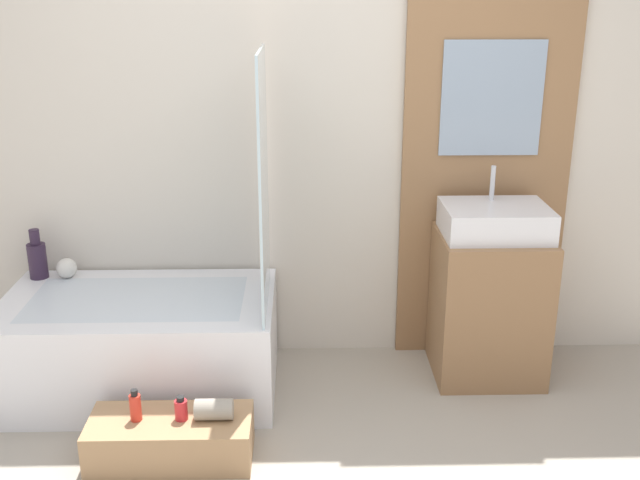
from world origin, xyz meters
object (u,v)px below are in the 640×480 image
Objects in this scene: vase_tall_dark at (37,258)px; vase_round_light at (67,268)px; wooden_step_bench at (171,439)px; sink at (495,221)px; bottle_soap_primary at (135,407)px; bathtub at (141,344)px; bottle_soap_secondary at (181,409)px.

vase_tall_dark is 0.16m from vase_round_light.
wooden_step_bench is 1.35× the size of sink.
bottle_soap_primary is (-0.14, -0.00, 0.16)m from wooden_step_bench.
vase_tall_dark is at bearing 152.74° from bathtub.
bathtub is 1.85m from sink.
bottle_soap_secondary is (0.05, 0.00, 0.14)m from wooden_step_bench.
wooden_step_bench is 0.21m from bottle_soap_primary.
vase_round_light is (-2.17, 0.16, -0.29)m from sink.
sink reaches higher than vase_round_light.
wooden_step_bench is at bearing -48.08° from vase_tall_dark.
bottle_soap_secondary is (0.29, -0.60, -0.01)m from bathtub.
bottle_soap_secondary is at bearing 0.00° from wooden_step_bench.
vase_tall_dark reaches higher than vase_round_light.
wooden_step_bench is 6.66× the size of vase_round_light.
bottle_soap_secondary is at bearing -46.28° from vase_tall_dark.
vase_tall_dark is (-0.80, 0.89, 0.50)m from wooden_step_bench.
vase_tall_dark is 1.28m from bottle_soap_secondary.
sink is at bearing -4.20° from vase_round_light.
bathtub is 5.06× the size of vase_tall_dark.
vase_tall_dark reaches higher than wooden_step_bench.
bottle_soap_primary reaches higher than bottle_soap_secondary.
vase_tall_dark is at bearing 131.92° from wooden_step_bench.
bottle_soap_secondary is (-1.46, -0.72, -0.59)m from sink.
bathtub is 0.61m from bottle_soap_primary.
vase_round_light is 0.96× the size of bottle_soap_secondary.
vase_round_light reaches higher than wooden_step_bench.
bottle_soap_primary is (0.10, -0.60, 0.01)m from bathtub.
bottle_soap_primary is at bearing -59.81° from vase_round_light.
bathtub is 0.66m from wooden_step_bench.
bathtub is at bearing -27.26° from vase_tall_dark.
sink is 2.19m from vase_round_light.
vase_tall_dark is at bearing 175.94° from sink.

